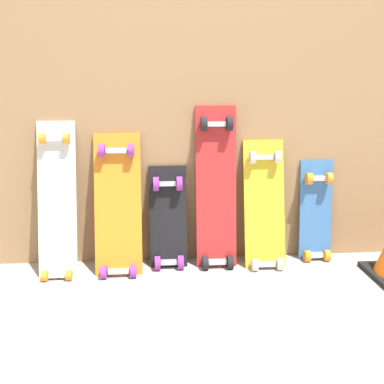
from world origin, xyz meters
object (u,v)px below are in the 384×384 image
object	(u,v)px
skateboard_black	(168,223)
skateboard_orange	(118,211)
skateboard_red	(216,194)
skateboard_blue	(316,216)
skateboard_yellow	(265,211)
skateboard_white	(57,207)

from	to	relation	value
skateboard_black	skateboard_orange	bearing A→B (deg)	-170.84
skateboard_red	skateboard_blue	bearing A→B (deg)	3.18
skateboard_yellow	skateboard_blue	bearing A→B (deg)	10.25
skateboard_orange	skateboard_yellow	distance (m)	0.73
skateboard_red	skateboard_blue	world-z (taller)	skateboard_red
skateboard_black	skateboard_red	xyz separation A→B (m)	(0.24, -0.00, 0.15)
skateboard_black	skateboard_blue	world-z (taller)	skateboard_blue
skateboard_white	skateboard_yellow	size ratio (longest dim) A/B	1.16
skateboard_white	skateboard_yellow	world-z (taller)	skateboard_white
skateboard_blue	skateboard_white	bearing A→B (deg)	-177.01
skateboard_white	skateboard_red	bearing A→B (deg)	2.87
skateboard_red	skateboard_white	bearing A→B (deg)	-177.13
skateboard_red	skateboard_blue	distance (m)	0.55
skateboard_white	skateboard_blue	size ratio (longest dim) A/B	1.38
skateboard_white	skateboard_blue	distance (m)	1.31
skateboard_orange	skateboard_red	world-z (taller)	skateboard_red
skateboard_yellow	skateboard_blue	size ratio (longest dim) A/B	1.19
skateboard_red	skateboard_yellow	xyz separation A→B (m)	(0.24, -0.02, -0.09)
skateboard_white	skateboard_black	distance (m)	0.55
skateboard_black	skateboard_yellow	distance (m)	0.49
skateboard_black	skateboard_red	bearing A→B (deg)	-0.38
skateboard_black	skateboard_blue	xyz separation A→B (m)	(0.77, 0.03, 0.01)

